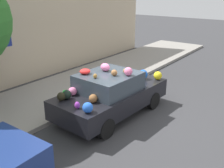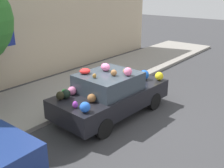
# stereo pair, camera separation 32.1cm
# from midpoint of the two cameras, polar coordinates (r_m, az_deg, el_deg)

# --- Properties ---
(ground_plane) EXTENTS (60.00, 60.00, 0.00)m
(ground_plane) POSITION_cam_midpoint_polar(r_m,az_deg,el_deg) (8.52, 1.43, -6.64)
(ground_plane) COLOR #38383A
(sidewalk_curb) EXTENTS (24.00, 3.20, 0.14)m
(sidewalk_curb) POSITION_cam_midpoint_polar(r_m,az_deg,el_deg) (10.21, -10.67, -1.90)
(sidewalk_curb) COLOR gray
(sidewalk_curb) RESTS_ON ground
(building_facade) EXTENTS (18.00, 1.20, 4.81)m
(building_facade) POSITION_cam_midpoint_polar(r_m,az_deg,el_deg) (11.29, -19.64, 11.64)
(building_facade) COLOR #C6B293
(building_facade) RESTS_ON ground
(fire_hydrant) EXTENTS (0.20, 0.20, 0.70)m
(fire_hydrant) POSITION_cam_midpoint_polar(r_m,az_deg,el_deg) (10.27, -2.21, 1.03)
(fire_hydrant) COLOR #B2B2B7
(fire_hydrant) RESTS_ON sidewalk_curb
(art_car) EXTENTS (4.00, 1.95, 1.66)m
(art_car) POSITION_cam_midpoint_polar(r_m,az_deg,el_deg) (8.22, 0.95, -2.06)
(art_car) COLOR black
(art_car) RESTS_ON ground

